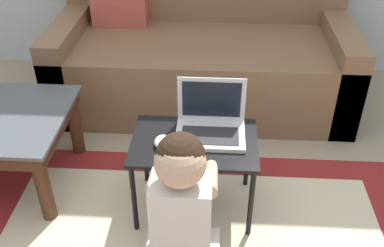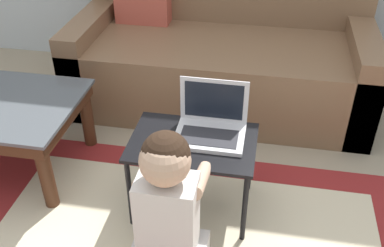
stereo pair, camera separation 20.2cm
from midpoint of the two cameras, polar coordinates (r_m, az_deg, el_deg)
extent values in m
plane|color=gray|center=(2.24, 1.73, -11.67)|extent=(16.00, 16.00, 0.00)
cube|color=maroon|center=(2.14, 1.90, -14.20)|extent=(2.46, 1.21, 0.01)
cube|color=beige|center=(2.14, 1.90, -14.11)|extent=(1.77, 0.87, 0.00)
cube|color=brown|center=(2.99, 5.56, 6.68)|extent=(1.88, 0.90, 0.45)
cube|color=brown|center=(3.14, -10.30, 8.80)|extent=(0.16, 0.90, 0.56)
cube|color=brown|center=(3.03, 22.02, 5.76)|extent=(0.16, 0.90, 0.56)
cylinder|color=#422314|center=(2.23, -15.59, -6.43)|extent=(0.07, 0.07, 0.39)
cylinder|color=#422314|center=(2.61, -11.08, 0.90)|extent=(0.07, 0.07, 0.39)
cube|color=black|center=(2.02, 2.99, -2.52)|extent=(0.57, 0.39, 0.02)
cylinder|color=black|center=(2.07, -5.11, -9.04)|extent=(0.02, 0.02, 0.39)
cylinder|color=black|center=(2.02, 9.60, -10.80)|extent=(0.02, 0.02, 0.39)
cylinder|color=black|center=(2.32, -2.98, -3.34)|extent=(0.02, 0.02, 0.39)
cylinder|color=black|center=(2.27, 9.98, -4.76)|extent=(0.02, 0.02, 0.39)
cube|color=silver|center=(2.03, 5.11, -1.71)|extent=(0.31, 0.23, 0.02)
cube|color=#28282D|center=(2.01, 5.06, -1.80)|extent=(0.26, 0.14, 0.00)
cube|color=silver|center=(2.06, 5.62, 2.84)|extent=(0.31, 0.01, 0.22)
cube|color=black|center=(2.06, 5.61, 2.78)|extent=(0.27, 0.00, 0.18)
ellipsoid|color=silver|center=(1.99, -1.15, -2.15)|extent=(0.07, 0.10, 0.04)
cube|color=silver|center=(1.77, 0.21, -11.83)|extent=(0.23, 0.16, 0.36)
sphere|color=tan|center=(1.58, 0.23, -4.92)|extent=(0.19, 0.19, 0.19)
sphere|color=black|center=(1.58, 0.30, -4.19)|extent=(0.18, 0.18, 0.18)
cylinder|color=tan|center=(1.81, -2.44, -6.44)|extent=(0.06, 0.27, 0.14)
cylinder|color=tan|center=(1.78, 4.37, -7.25)|extent=(0.06, 0.27, 0.14)
camera|label=1|loc=(0.10, -87.14, 1.96)|focal=42.00mm
camera|label=2|loc=(0.10, 92.86, -1.96)|focal=42.00mm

